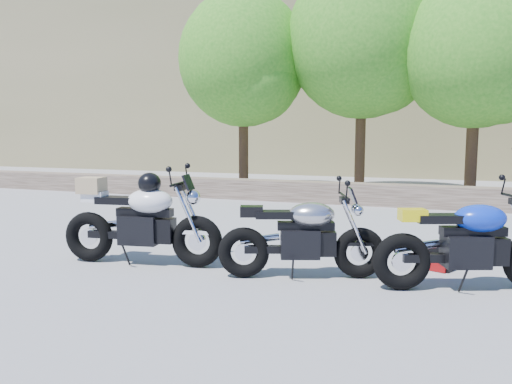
% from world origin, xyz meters
% --- Properties ---
extents(ground, '(90.00, 90.00, 0.00)m').
position_xyz_m(ground, '(0.00, 0.00, 0.00)').
color(ground, gray).
rests_on(ground, ground).
extents(stone_wall, '(22.00, 0.55, 0.50)m').
position_xyz_m(stone_wall, '(0.00, 5.50, 0.25)').
color(stone_wall, '#4C3E32').
rests_on(stone_wall, ground).
extents(hillside, '(80.00, 30.00, 15.00)m').
position_xyz_m(hillside, '(3.00, 28.00, 7.50)').
color(hillside, olive).
rests_on(hillside, ground).
extents(tree_decid_left, '(3.67, 3.67, 5.62)m').
position_xyz_m(tree_decid_left, '(-2.39, 7.14, 3.63)').
color(tree_decid_left, '#382314').
rests_on(tree_decid_left, ground).
extents(tree_decid_mid, '(4.08, 4.08, 6.24)m').
position_xyz_m(tree_decid_mid, '(0.91, 7.54, 4.04)').
color(tree_decid_mid, '#382314').
rests_on(tree_decid_mid, ground).
extents(tree_decid_right, '(3.54, 3.54, 5.41)m').
position_xyz_m(tree_decid_right, '(3.71, 6.94, 3.50)').
color(tree_decid_right, '#382314').
rests_on(tree_decid_right, ground).
extents(silver_bike, '(1.87, 0.85, 0.97)m').
position_xyz_m(silver_bike, '(1.46, -0.83, 0.47)').
color(silver_bike, black).
rests_on(silver_bike, ground).
extents(white_bike, '(2.13, 0.68, 1.18)m').
position_xyz_m(white_bike, '(-0.63, -0.97, 0.58)').
color(white_bike, black).
rests_on(white_bike, ground).
extents(blue_bike, '(1.93, 0.92, 1.01)m').
position_xyz_m(blue_bike, '(3.23, -0.65, 0.49)').
color(blue_bike, black).
rests_on(blue_bike, ground).
extents(backpack, '(0.31, 0.29, 0.35)m').
position_xyz_m(backpack, '(2.97, 0.06, 0.17)').
color(backpack, black).
rests_on(backpack, ground).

